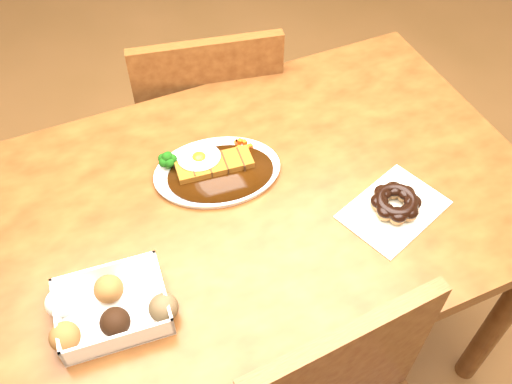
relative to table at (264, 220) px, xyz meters
name	(u,v)px	position (x,y,z in m)	size (l,w,h in m)	color
ground	(262,342)	(0.00, 0.00, -0.65)	(6.00, 6.00, 0.00)	brown
table	(264,220)	(0.00, 0.00, 0.00)	(1.20, 0.80, 0.75)	#4B230F
chair_far	(207,123)	(0.05, 0.54, -0.17)	(0.49, 0.49, 0.87)	#4B230F
katsu_curry_plate	(215,169)	(-0.08, 0.10, 0.11)	(0.31, 0.25, 0.06)	white
donut_box	(109,308)	(-0.38, -0.16, 0.13)	(0.23, 0.17, 0.06)	white
pon_de_ring	(395,204)	(0.24, -0.16, 0.12)	(0.26, 0.22, 0.04)	silver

